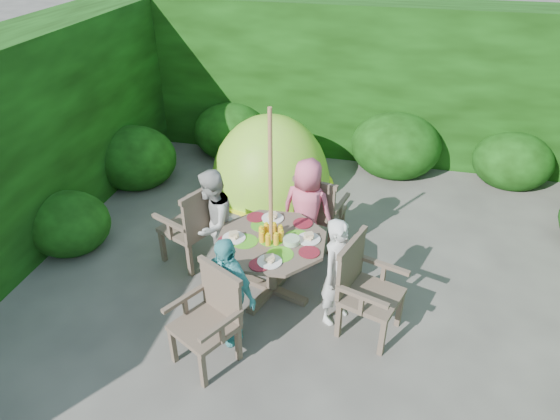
% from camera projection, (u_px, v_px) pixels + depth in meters
% --- Properties ---
extents(ground, '(60.00, 60.00, 0.00)m').
position_uv_depth(ground, '(325.00, 294.00, 5.67)').
color(ground, '#484540').
rests_on(ground, ground).
extents(hedge_enclosure, '(9.00, 9.00, 2.50)m').
position_uv_depth(hedge_enclosure, '(347.00, 146.00, 6.11)').
color(hedge_enclosure, black).
rests_on(hedge_enclosure, ground).
extents(patio_table, '(1.57, 1.57, 0.87)m').
position_uv_depth(patio_table, '(272.00, 248.00, 5.40)').
color(patio_table, '#473A2E').
rests_on(patio_table, ground).
extents(parasol_pole, '(0.06, 0.06, 2.20)m').
position_uv_depth(parasol_pole, '(271.00, 209.00, 5.14)').
color(parasol_pole, '#96653C').
rests_on(parasol_pole, ground).
extents(garden_chair_right, '(0.70, 0.74, 1.01)m').
position_uv_depth(garden_chair_right, '(364.00, 287.00, 4.95)').
color(garden_chair_right, '#473A2E').
rests_on(garden_chair_right, ground).
extents(garden_chair_left, '(0.74, 0.78, 1.02)m').
position_uv_depth(garden_chair_left, '(193.00, 224.00, 5.91)').
color(garden_chair_left, '#473A2E').
rests_on(garden_chair_left, ground).
extents(garden_chair_back, '(0.67, 0.62, 0.96)m').
position_uv_depth(garden_chair_back, '(319.00, 210.00, 6.24)').
color(garden_chair_back, '#473A2E').
rests_on(garden_chair_back, ground).
extents(garden_chair_front, '(0.74, 0.71, 0.95)m').
position_uv_depth(garden_chair_front, '(210.00, 317.00, 4.65)').
color(garden_chair_front, '#473A2E').
rests_on(garden_chair_front, ground).
extents(child_right, '(0.48, 0.53, 1.22)m').
position_uv_depth(child_right, '(338.00, 272.00, 5.04)').
color(child_right, silver).
rests_on(child_right, ground).
extents(child_left, '(0.51, 0.65, 1.31)m').
position_uv_depth(child_left, '(213.00, 223.00, 5.73)').
color(child_left, '#AAA9A4').
rests_on(child_left, ground).
extents(child_back, '(0.71, 0.53, 1.32)m').
position_uv_depth(child_back, '(307.00, 210.00, 5.95)').
color(child_back, '#D65875').
rests_on(child_back, ground).
extents(child_front, '(0.76, 0.58, 1.21)m').
position_uv_depth(child_front, '(227.00, 290.00, 4.82)').
color(child_front, '#4FB4B9').
rests_on(child_front, ground).
extents(dome_tent, '(2.05, 2.05, 2.27)m').
position_uv_depth(dome_tent, '(270.00, 185.00, 7.83)').
color(dome_tent, '#8FDC2A').
rests_on(dome_tent, ground).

